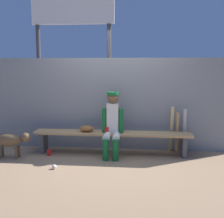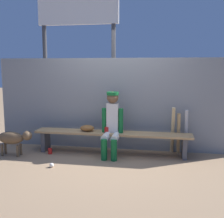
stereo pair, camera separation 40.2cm
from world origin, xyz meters
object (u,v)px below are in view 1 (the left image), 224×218
bat_wood_natural (171,129)px  dog (11,140)px  baseball (54,167)px  cup_on_ground (49,152)px  baseball_glove (87,129)px  cup_on_bench (107,130)px  player_seated (112,122)px  bat_wood_tan (177,132)px  bat_aluminum_silver (184,131)px  dugout_bench (112,136)px  scoreboard (75,25)px

bat_wood_natural → dog: size_ratio=1.10×
baseball → cup_on_ground: (-0.31, 0.69, 0.02)m
baseball_glove → dog: 1.40m
cup_on_bench → dog: bearing=-168.0°
player_seated → baseball_glove: bearing=168.4°
bat_wood_natural → cup_on_bench: 1.27m
cup_on_ground → baseball_glove: bearing=16.8°
baseball_glove → bat_wood_tan: (1.75, 0.23, -0.09)m
bat_wood_natural → baseball_glove: bearing=-172.0°
baseball_glove → bat_wood_tan: size_ratio=0.35×
bat_wood_natural → baseball: (-2.01, -1.13, -0.42)m
bat_aluminum_silver → baseball: 2.58m
dugout_bench → scoreboard: 2.80m
cup_on_bench → bat_aluminum_silver: bearing=11.8°
dugout_bench → baseball_glove: (-0.49, 0.00, 0.14)m
baseball → scoreboard: scoreboard is taller
baseball → dog: 1.10m
bat_wood_tan → scoreboard: size_ratio=0.21×
baseball → cup_on_ground: cup_on_ground is taller
player_seated → baseball: bearing=-138.1°
cup_on_bench → bat_wood_tan: bearing=11.8°
bat_wood_natural → scoreboard: 3.22m
baseball → scoreboard: 3.40m
player_seated → cup_on_ground: 1.34m
bat_aluminum_silver → scoreboard: size_ratio=0.23×
bat_wood_natural → bat_aluminum_silver: bearing=6.3°
baseball_glove → dog: bearing=-162.5°
bat_wood_natural → baseball: bat_wood_natural is taller
bat_aluminum_silver → cup_on_bench: (-1.49, -0.31, 0.05)m
bat_aluminum_silver → dog: bat_aluminum_silver is taller
player_seated → bat_wood_natural: player_seated is taller
bat_aluminum_silver → dog: (-3.22, -0.68, -0.10)m
bat_wood_tan → player_seated: bearing=-165.1°
scoreboard → player_seated: bearing=-54.8°
baseball → cup_on_ground: size_ratio=0.67×
dugout_bench → baseball_glove: baseball_glove is taller
dugout_bench → player_seated: (0.01, -0.10, 0.30)m
player_seated → cup_on_ground: size_ratio=11.00×
bat_aluminum_silver → cup_on_ground: (-2.58, -0.47, -0.38)m
player_seated → baseball: size_ratio=16.35×
scoreboard → bat_aluminum_silver: bearing=-23.7°
bat_wood_tan → dog: 3.14m
bat_aluminum_silver → cup_on_ground: bearing=-169.7°
baseball_glove → cup_on_bench: size_ratio=2.55×
baseball_glove → scoreboard: scoreboard is taller
dugout_bench → cup_on_ground: size_ratio=27.43×
dugout_bench → bat_aluminum_silver: bat_aluminum_silver is taller
bat_wood_tan → cup_on_ground: bearing=-169.8°
bat_aluminum_silver → scoreboard: (-2.38, 1.05, 2.19)m
player_seated → scoreboard: bearing=125.2°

